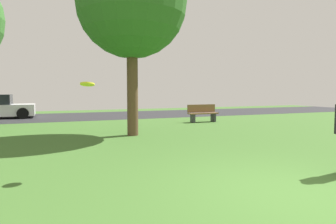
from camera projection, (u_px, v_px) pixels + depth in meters
ground_plane at (301, 195)px, 4.54m from camera, size 44.00×44.00×0.00m
road_strip at (107, 115)px, 19.31m from camera, size 44.00×6.40×0.01m
oak_tree_center at (132, 3)px, 10.38m from camera, size 3.90×3.90×6.65m
frisbee_disc at (87, 84)px, 5.56m from camera, size 0.35×0.34×0.09m
park_bench at (203, 113)px, 15.25m from camera, size 1.60×0.45×0.90m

